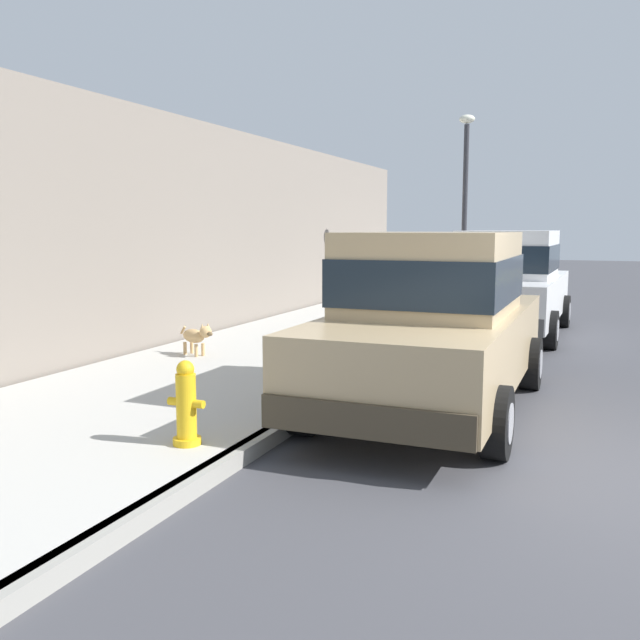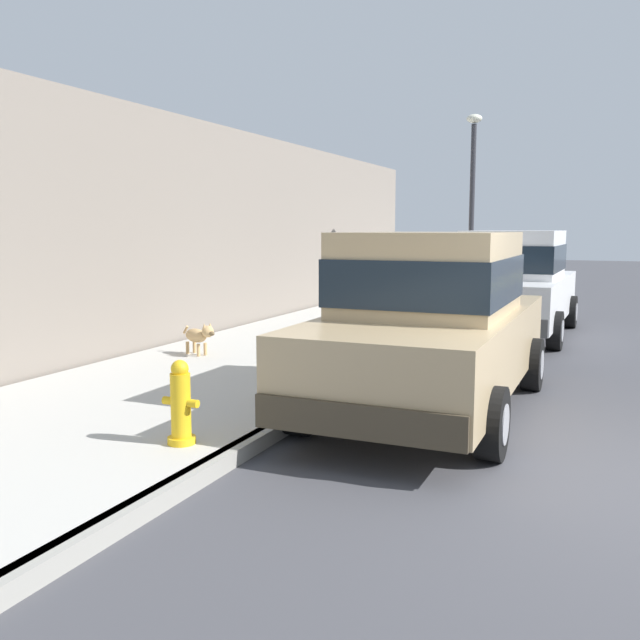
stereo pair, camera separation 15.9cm
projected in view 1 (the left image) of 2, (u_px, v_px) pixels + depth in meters
curb at (274, 434)px, 6.38m from camera, size 0.16×64.00×0.14m
sidewalk at (117, 414)px, 7.06m from camera, size 3.60×64.00×0.14m
car_tan_sedan at (432, 320)px, 7.36m from camera, size 2.05×4.61×1.92m
car_white_sedan at (508, 282)px, 12.69m from camera, size 2.10×4.63×1.92m
dog_tan at (196, 336)px, 9.88m from camera, size 0.72×0.37×0.49m
fire_hydrant at (186, 406)px, 5.80m from camera, size 0.34×0.24×0.72m
street_lamp at (465, 188)px, 16.07m from camera, size 0.36×0.36×4.42m
building_facade at (214, 233)px, 12.60m from camera, size 0.50×20.00×3.76m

